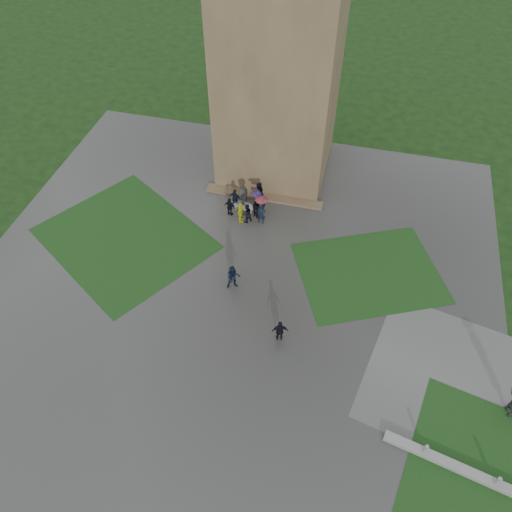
% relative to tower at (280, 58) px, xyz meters
% --- Properties ---
extents(ground, '(120.00, 120.00, 0.00)m').
position_rel_tower_xyz_m(ground, '(0.00, -15.00, -9.00)').
color(ground, black).
extents(plaza, '(34.00, 34.00, 0.02)m').
position_rel_tower_xyz_m(plaza, '(0.00, -13.00, -8.99)').
color(plaza, '#333331').
rests_on(plaza, ground).
extents(lawn_inset_left, '(14.10, 13.46, 0.01)m').
position_rel_tower_xyz_m(lawn_inset_left, '(-8.50, -11.00, -8.97)').
color(lawn_inset_left, '#153613').
rests_on(lawn_inset_left, plaza).
extents(lawn_inset_right, '(11.12, 10.15, 0.01)m').
position_rel_tower_xyz_m(lawn_inset_right, '(8.50, -10.00, -8.97)').
color(lawn_inset_right, '#153613').
rests_on(lawn_inset_right, plaza).
extents(tower, '(8.00, 8.00, 18.00)m').
position_rel_tower_xyz_m(tower, '(0.00, 0.00, 0.00)').
color(tower, brown).
rests_on(tower, ground).
extents(tower_plinth, '(9.00, 0.80, 0.22)m').
position_rel_tower_xyz_m(tower_plinth, '(0.00, -4.40, -8.87)').
color(tower_plinth, brown).
rests_on(tower_plinth, plaza).
extents(bench, '(1.54, 1.01, 0.86)m').
position_rel_tower_xyz_m(bench, '(-1.11, -6.22, -8.54)').
color(bench, '#A2A29D').
rests_on(bench, plaza).
extents(visitor_cluster, '(3.32, 3.27, 2.40)m').
position_rel_tower_xyz_m(visitor_cluster, '(-0.79, -6.32, -7.99)').
color(visitor_cluster, black).
rests_on(visitor_cluster, plaza).
extents(pedestrian_mid, '(1.03, 0.80, 1.86)m').
position_rel_tower_xyz_m(pedestrian_mid, '(0.15, -13.33, -8.05)').
color(pedestrian_mid, black).
rests_on(pedestrian_mid, plaza).
extents(pedestrian_near, '(1.08, 0.80, 1.65)m').
position_rel_tower_xyz_m(pedestrian_near, '(3.86, -16.46, -8.15)').
color(pedestrian_near, black).
rests_on(pedestrian_near, plaza).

